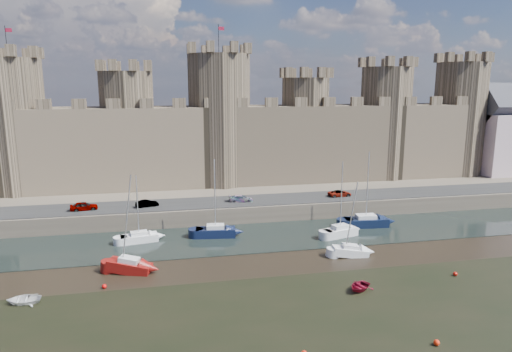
{
  "coord_description": "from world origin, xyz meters",
  "views": [
    {
      "loc": [
        -7.94,
        -33.8,
        20.58
      ],
      "look_at": [
        3.36,
        22.0,
        8.93
      ],
      "focal_mm": 32.0,
      "sensor_mm": 36.0,
      "label": 1
    }
  ],
  "objects_px": {
    "sailboat_1": "(216,231)",
    "sailboat_3": "(366,221)",
    "car_1": "(147,204)",
    "car_3": "(340,193)",
    "car_2": "(241,199)",
    "sailboat_5": "(350,251)",
    "sailboat_0": "(139,237)",
    "sailboat_2": "(340,231)",
    "sailboat_4": "(129,266)",
    "car_0": "(84,206)"
  },
  "relations": [
    {
      "from": "sailboat_3",
      "to": "sailboat_5",
      "type": "xyz_separation_m",
      "value": [
        -6.79,
        -10.37,
        -0.15
      ]
    },
    {
      "from": "sailboat_2",
      "to": "sailboat_4",
      "type": "relative_size",
      "value": 0.93
    },
    {
      "from": "sailboat_5",
      "to": "sailboat_3",
      "type": "bearing_deg",
      "value": 62.88
    },
    {
      "from": "sailboat_4",
      "to": "sailboat_0",
      "type": "bearing_deg",
      "value": 104.27
    },
    {
      "from": "sailboat_2",
      "to": "sailboat_5",
      "type": "xyz_separation_m",
      "value": [
        -1.43,
        -6.87,
        -0.14
      ]
    },
    {
      "from": "car_1",
      "to": "sailboat_4",
      "type": "height_order",
      "value": "sailboat_4"
    },
    {
      "from": "car_2",
      "to": "sailboat_3",
      "type": "relative_size",
      "value": 0.33
    },
    {
      "from": "sailboat_1",
      "to": "car_1",
      "type": "bearing_deg",
      "value": 145.5
    },
    {
      "from": "car_0",
      "to": "car_3",
      "type": "relative_size",
      "value": 1.0
    },
    {
      "from": "car_3",
      "to": "sailboat_2",
      "type": "bearing_deg",
      "value": 154.47
    },
    {
      "from": "car_3",
      "to": "sailboat_2",
      "type": "relative_size",
      "value": 0.37
    },
    {
      "from": "sailboat_2",
      "to": "car_3",
      "type": "bearing_deg",
      "value": 53.73
    },
    {
      "from": "car_2",
      "to": "sailboat_2",
      "type": "height_order",
      "value": "sailboat_2"
    },
    {
      "from": "sailboat_2",
      "to": "sailboat_5",
      "type": "bearing_deg",
      "value": -116.93
    },
    {
      "from": "car_1",
      "to": "car_3",
      "type": "bearing_deg",
      "value": -104.73
    },
    {
      "from": "car_2",
      "to": "car_3",
      "type": "distance_m",
      "value": 16.27
    },
    {
      "from": "car_0",
      "to": "car_1",
      "type": "relative_size",
      "value": 1.15
    },
    {
      "from": "car_2",
      "to": "sailboat_0",
      "type": "distance_m",
      "value": 17.39
    },
    {
      "from": "car_1",
      "to": "sailboat_2",
      "type": "relative_size",
      "value": 0.32
    },
    {
      "from": "car_0",
      "to": "car_3",
      "type": "distance_m",
      "value": 39.27
    },
    {
      "from": "sailboat_0",
      "to": "sailboat_5",
      "type": "bearing_deg",
      "value": -31.7
    },
    {
      "from": "sailboat_1",
      "to": "sailboat_2",
      "type": "relative_size",
      "value": 1.03
    },
    {
      "from": "car_3",
      "to": "sailboat_3",
      "type": "distance_m",
      "value": 8.63
    },
    {
      "from": "sailboat_4",
      "to": "sailboat_5",
      "type": "xyz_separation_m",
      "value": [
        25.85,
        -0.27,
        -0.12
      ]
    },
    {
      "from": "sailboat_1",
      "to": "sailboat_2",
      "type": "distance_m",
      "value": 16.94
    },
    {
      "from": "car_2",
      "to": "sailboat_2",
      "type": "bearing_deg",
      "value": -125.9
    },
    {
      "from": "sailboat_4",
      "to": "sailboat_5",
      "type": "distance_m",
      "value": 25.85
    },
    {
      "from": "car_1",
      "to": "car_2",
      "type": "distance_m",
      "value": 14.13
    },
    {
      "from": "sailboat_5",
      "to": "sailboat_1",
      "type": "bearing_deg",
      "value": 152.34
    },
    {
      "from": "sailboat_1",
      "to": "sailboat_5",
      "type": "distance_m",
      "value": 18.26
    },
    {
      "from": "car_3",
      "to": "sailboat_2",
      "type": "height_order",
      "value": "sailboat_2"
    },
    {
      "from": "car_0",
      "to": "car_1",
      "type": "distance_m",
      "value": 8.87
    },
    {
      "from": "sailboat_0",
      "to": "sailboat_2",
      "type": "bearing_deg",
      "value": -16.79
    },
    {
      "from": "car_2",
      "to": "sailboat_5",
      "type": "xyz_separation_m",
      "value": [
        10.27,
        -18.54,
        -2.35
      ]
    },
    {
      "from": "sailboat_1",
      "to": "car_0",
      "type": "bearing_deg",
      "value": 162.85
    },
    {
      "from": "sailboat_1",
      "to": "sailboat_3",
      "type": "bearing_deg",
      "value": 7.59
    },
    {
      "from": "car_1",
      "to": "sailboat_3",
      "type": "xyz_separation_m",
      "value": [
        31.19,
        -7.93,
        -2.21
      ]
    },
    {
      "from": "car_2",
      "to": "sailboat_4",
      "type": "xyz_separation_m",
      "value": [
        -15.58,
        -18.27,
        -2.24
      ]
    },
    {
      "from": "sailboat_4",
      "to": "car_1",
      "type": "bearing_deg",
      "value": 103.12
    },
    {
      "from": "car_0",
      "to": "sailboat_2",
      "type": "height_order",
      "value": "sailboat_2"
    },
    {
      "from": "car_0",
      "to": "car_2",
      "type": "distance_m",
      "value": 23.0
    },
    {
      "from": "car_3",
      "to": "sailboat_0",
      "type": "distance_m",
      "value": 32.52
    },
    {
      "from": "car_2",
      "to": "sailboat_3",
      "type": "xyz_separation_m",
      "value": [
        17.07,
        -8.17,
        -2.2
      ]
    },
    {
      "from": "sailboat_4",
      "to": "sailboat_1",
      "type": "bearing_deg",
      "value": 60.5
    },
    {
      "from": "car_3",
      "to": "car_0",
      "type": "bearing_deg",
      "value": 86.21
    },
    {
      "from": "sailboat_5",
      "to": "sailboat_2",
      "type": "bearing_deg",
      "value": 84.31
    },
    {
      "from": "car_2",
      "to": "sailboat_1",
      "type": "bearing_deg",
      "value": 158.71
    },
    {
      "from": "car_2",
      "to": "sailboat_1",
      "type": "distance_m",
      "value": 9.97
    },
    {
      "from": "car_3",
      "to": "sailboat_4",
      "type": "relative_size",
      "value": 0.34
    },
    {
      "from": "sailboat_2",
      "to": "sailboat_4",
      "type": "height_order",
      "value": "sailboat_4"
    }
  ]
}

